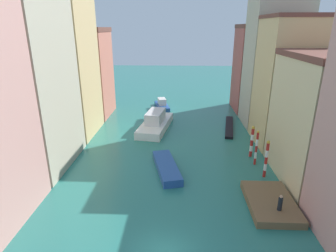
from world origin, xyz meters
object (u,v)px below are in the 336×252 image
at_px(waterfront_dock, 270,202).
at_px(mooring_pole_1, 256,147).
at_px(motorboat_1, 162,105).
at_px(motorboat_0, 167,167).
at_px(person_on_dock, 280,203).
at_px(mooring_pole_0, 266,159).
at_px(vaporetto_white, 156,123).
at_px(gondola_black, 229,127).
at_px(mooring_pole_2, 252,141).

xyz_separation_m(waterfront_dock, mooring_pole_1, (0.63, 7.93, 1.79)).
bearing_deg(motorboat_1, motorboat_0, -85.34).
bearing_deg(person_on_dock, motorboat_0, 142.22).
bearing_deg(mooring_pole_1, mooring_pole_0, -84.17).
distance_m(mooring_pole_0, vaporetto_white, 19.15).
relative_size(vaporetto_white, gondola_black, 1.10).
xyz_separation_m(person_on_dock, mooring_pole_2, (0.43, 11.56, 0.70)).
bearing_deg(person_on_dock, motorboat_1, 109.72).
height_order(vaporetto_white, motorboat_1, vaporetto_white).
bearing_deg(waterfront_dock, motorboat_0, 147.62).
relative_size(mooring_pole_1, vaporetto_white, 0.38).
bearing_deg(motorboat_0, waterfront_dock, -32.38).
height_order(mooring_pole_1, vaporetto_white, mooring_pole_1).
height_order(vaporetto_white, motorboat_0, vaporetto_white).
distance_m(mooring_pole_2, motorboat_0, 11.00).
height_order(person_on_dock, mooring_pole_1, mooring_pole_1).
bearing_deg(person_on_dock, waterfront_dock, 98.35).
relative_size(gondola_black, motorboat_1, 1.53).
distance_m(mooring_pole_1, motorboat_0, 10.41).
relative_size(mooring_pole_2, gondola_black, 0.40).
height_order(mooring_pole_0, motorboat_0, mooring_pole_0).
relative_size(person_on_dock, motorboat_1, 0.22).
height_order(person_on_dock, mooring_pole_0, mooring_pole_0).
bearing_deg(motorboat_1, mooring_pole_2, -60.12).
relative_size(mooring_pole_1, gondola_black, 0.42).
xyz_separation_m(person_on_dock, vaporetto_white, (-11.99, 20.92, -0.33)).
bearing_deg(gondola_black, vaporetto_white, -175.88).
xyz_separation_m(person_on_dock, motorboat_1, (-11.73, 32.71, -0.69)).
xyz_separation_m(mooring_pole_1, motorboat_1, (-12.14, 23.28, -1.49)).
bearing_deg(mooring_pole_0, vaporetto_white, 131.59).
xyz_separation_m(mooring_pole_0, gondola_black, (-1.16, 15.13, -1.92)).
xyz_separation_m(mooring_pole_2, motorboat_0, (-10.10, -4.06, -1.60)).
relative_size(waterfront_dock, mooring_pole_0, 1.51).
bearing_deg(person_on_dock, gondola_black, 91.21).
bearing_deg(mooring_pole_1, waterfront_dock, -94.56).
bearing_deg(motorboat_1, waterfront_dock, -69.76).
height_order(person_on_dock, mooring_pole_2, mooring_pole_2).
height_order(waterfront_dock, mooring_pole_2, mooring_pole_2).
bearing_deg(mooring_pole_2, mooring_pole_0, -86.84).
xyz_separation_m(waterfront_dock, person_on_dock, (0.22, -1.50, 0.99)).
bearing_deg(person_on_dock, mooring_pole_1, 87.50).
xyz_separation_m(person_on_dock, gondola_black, (-0.46, 21.75, -1.12)).
bearing_deg(mooring_pole_1, motorboat_0, -169.15).
relative_size(waterfront_dock, mooring_pole_1, 1.50).
bearing_deg(gondola_black, waterfront_dock, -89.33).
xyz_separation_m(waterfront_dock, motorboat_0, (-9.45, 5.99, 0.09)).
bearing_deg(mooring_pole_1, person_on_dock, -92.50).
xyz_separation_m(person_on_dock, mooring_pole_0, (0.70, 6.62, 0.79)).
bearing_deg(vaporetto_white, motorboat_0, -80.19).
distance_m(mooring_pole_2, motorboat_1, 24.43).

